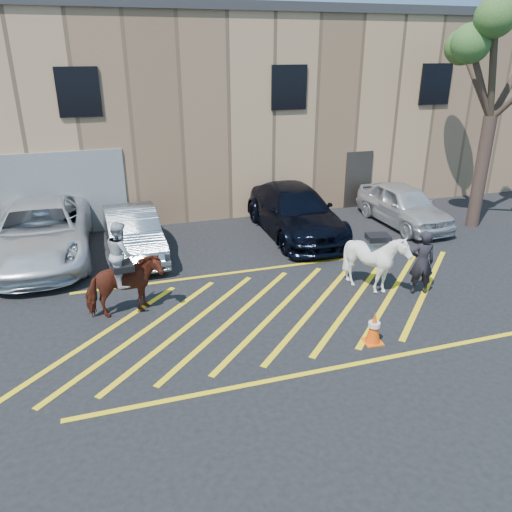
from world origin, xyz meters
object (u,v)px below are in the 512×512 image
object	(u,v)px
car_blue_suv	(295,211)
car_white_suv	(403,205)
tree	(501,54)
traffic_cone	(374,328)
car_white_pickup	(41,232)
mounted_bay	(124,279)
car_silver_sedan	(133,233)
handler	(422,262)
saddled_white	(376,261)

from	to	relation	value
car_blue_suv	car_white_suv	world-z (taller)	car_blue_suv
tree	traffic_cone	bearing A→B (deg)	-141.48
car_white_pickup	mounted_bay	distance (m)	4.83
tree	car_silver_sedan	bearing A→B (deg)	175.96
car_white_pickup	handler	distance (m)	10.84
handler	mounted_bay	distance (m)	7.34
car_silver_sedan	tree	xyz separation A→B (m)	(11.74, -0.83, 4.98)
car_white_pickup	car_silver_sedan	size ratio (longest dim) A/B	1.40
mounted_bay	tree	size ratio (longest dim) A/B	0.31
saddled_white	traffic_cone	distance (m)	2.61
car_silver_sedan	saddled_white	bearing A→B (deg)	-40.32
car_blue_suv	tree	distance (m)	8.11
car_silver_sedan	tree	bearing A→B (deg)	-6.75
tree	saddled_white	bearing A→B (deg)	-149.24
car_silver_sedan	car_blue_suv	size ratio (longest dim) A/B	0.79
car_white_suv	handler	xyz separation A→B (m)	(-2.64, -4.90, 0.13)
car_silver_sedan	saddled_white	xyz separation A→B (m)	(5.72, -4.41, 0.13)
car_silver_sedan	handler	bearing A→B (deg)	-38.44
tree	mounted_bay	bearing A→B (deg)	-166.40
car_blue_suv	tree	bearing A→B (deg)	-9.75
traffic_cone	car_silver_sedan	bearing A→B (deg)	123.80
traffic_cone	tree	bearing A→B (deg)	38.52
saddled_white	car_white_pickup	bearing A→B (deg)	149.26
car_blue_suv	handler	size ratio (longest dim) A/B	3.21
saddled_white	mounted_bay	bearing A→B (deg)	174.29
car_white_pickup	handler	world-z (taller)	handler
saddled_white	car_blue_suv	bearing A→B (deg)	94.23
handler	tree	bearing A→B (deg)	-123.76
car_white_pickup	traffic_cone	size ratio (longest dim) A/B	8.22
saddled_white	car_white_suv	bearing A→B (deg)	50.31
car_blue_suv	saddled_white	distance (m)	4.73
car_white_pickup	car_white_suv	bearing A→B (deg)	-1.34
saddled_white	traffic_cone	size ratio (longest dim) A/B	2.40
handler	mounted_bay	world-z (taller)	mounted_bay
saddled_white	car_silver_sedan	bearing A→B (deg)	142.39
mounted_bay	traffic_cone	world-z (taller)	mounted_bay
handler	traffic_cone	bearing A→B (deg)	54.25
handler	traffic_cone	world-z (taller)	handler
car_white_pickup	car_silver_sedan	xyz separation A→B (m)	(2.61, -0.55, -0.13)
car_white_pickup	saddled_white	world-z (taller)	car_white_pickup
car_blue_suv	saddled_white	size ratio (longest dim) A/B	3.10
car_silver_sedan	car_white_suv	bearing A→B (deg)	-2.51
car_white_pickup	traffic_cone	xyz separation A→B (m)	(7.06, -7.18, -0.47)
car_white_pickup	saddled_white	distance (m)	9.70
car_silver_sedan	car_white_suv	size ratio (longest dim) A/B	1.02
car_blue_suv	saddled_white	bearing A→B (deg)	-85.37
saddled_white	handler	bearing A→B (deg)	-23.81
car_white_pickup	car_white_suv	distance (m)	12.03
mounted_bay	car_blue_suv	bearing A→B (deg)	34.93
car_silver_sedan	car_blue_suv	bearing A→B (deg)	0.59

